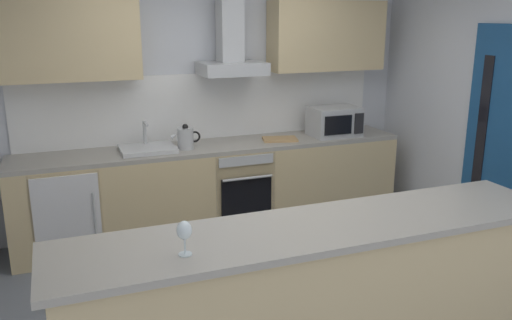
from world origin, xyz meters
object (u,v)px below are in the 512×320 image
kettle (186,138)px  chopping_board (280,139)px  refrigerator (67,210)px  range_hood (231,51)px  microwave (334,121)px  sink (148,148)px  oven (237,186)px  wine_glass (184,232)px

kettle → chopping_board: kettle is taller
refrigerator → range_hood: 2.12m
microwave → kettle: bearing=-179.8°
sink → oven: bearing=-0.7°
microwave → range_hood: bearing=171.6°
kettle → range_hood: 0.95m
oven → kettle: (-0.51, -0.03, 0.55)m
sink → chopping_board: 1.32m
sink → wine_glass: (-0.25, -2.45, 0.17)m
microwave → chopping_board: bearing=179.6°
microwave → range_hood: (-1.07, 0.16, 0.74)m
refrigerator → kettle: (1.11, -0.03, 0.58)m
microwave → wine_glass: microwave is taller
kettle → wine_glass: (-0.60, -2.41, 0.10)m
sink → wine_glass: bearing=-95.7°
sink → chopping_board: sink is taller
oven → chopping_board: chopping_board is taller
microwave → sink: 1.94m
microwave → oven: bearing=178.5°
microwave → kettle: size_ratio=1.73×
refrigerator → wine_glass: bearing=-78.2°
microwave → kettle: (-1.58, -0.01, -0.04)m
refrigerator → sink: bearing=1.0°
refrigerator → oven: bearing=0.1°
sink → range_hood: size_ratio=0.69×
refrigerator → kettle: bearing=-1.6°
refrigerator → chopping_board: bearing=-0.6°
microwave → wine_glass: bearing=-132.1°
kettle → chopping_board: 0.97m
refrigerator → microwave: 2.76m
microwave → wine_glass: 3.25m
oven → sink: 0.98m
refrigerator → range_hood: size_ratio=1.18×
range_hood → chopping_board: size_ratio=2.12×
microwave → range_hood: range_hood is taller
oven → kettle: kettle is taller
microwave → wine_glass: (-2.18, -2.41, 0.05)m
sink → wine_glass: size_ratio=2.81×
wine_glass → chopping_board: wine_glass is taller
range_hood → kettle: bearing=-162.4°
oven → range_hood: 1.33m
refrigerator → microwave: (2.69, -0.03, 0.62)m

